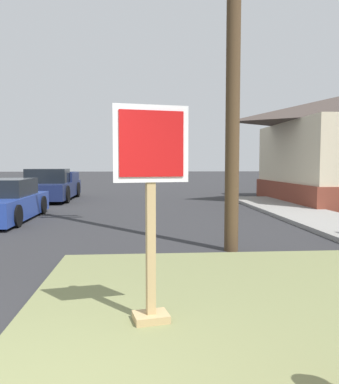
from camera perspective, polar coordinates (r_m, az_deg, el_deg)
grass_corner_patch at (r=4.81m, az=13.73°, el=-16.52°), size 5.54×5.59×0.08m
stop_sign at (r=4.02m, az=-2.71°, el=-3.50°), size 0.76×0.35×2.24m
manhole_cover at (r=6.48m, az=-7.61°, el=-11.26°), size 0.70×0.70×0.02m
parked_sedan_blue at (r=12.92m, az=-23.06°, el=-1.40°), size 1.84×4.52×1.25m
pickup_truck_navy at (r=19.15m, az=-16.89°, el=0.70°), size 2.17×5.22×1.48m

